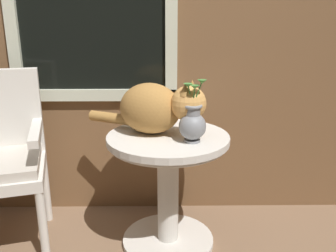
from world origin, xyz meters
TOP-DOWN VIEW (x-y plane):
  - back_wall at (-0.01, 0.67)m, footprint 4.00×0.07m
  - wicker_side_table at (0.20, 0.25)m, footprint 0.64×0.64m
  - cat at (0.14, 0.28)m, footprint 0.63×0.38m
  - pewter_vase_with_ivy at (0.32, 0.14)m, footprint 0.13×0.13m

SIDE VIEW (x-z plane):
  - wicker_side_table at x=0.20m, z-range 0.11..0.75m
  - pewter_vase_with_ivy at x=0.32m, z-range 0.58..0.89m
  - cat at x=0.14m, z-range 0.64..0.92m
  - back_wall at x=-0.01m, z-range 0.00..2.60m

